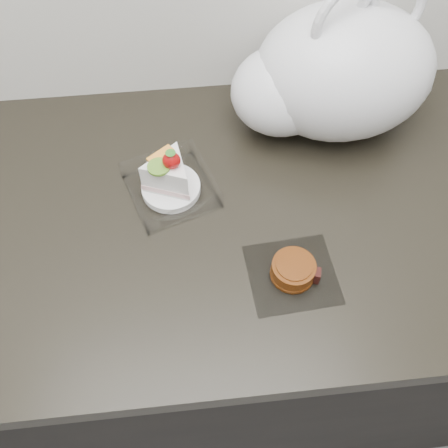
# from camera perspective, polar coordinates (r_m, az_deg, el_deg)

# --- Properties ---
(counter) EXTENTS (2.04, 0.64, 0.90)m
(counter) POSITION_cam_1_polar(r_m,az_deg,el_deg) (1.25, -3.94, -10.42)
(counter) COLOR black
(counter) RESTS_ON ground
(cake_tray) EXTENTS (0.18, 0.18, 0.11)m
(cake_tray) POSITION_cam_1_polar(r_m,az_deg,el_deg) (0.86, -6.18, 4.87)
(cake_tray) COLOR white
(cake_tray) RESTS_ON counter
(mooncake_wrap) EXTENTS (0.15, 0.14, 0.03)m
(mooncake_wrap) POSITION_cam_1_polar(r_m,az_deg,el_deg) (0.79, 7.98, -5.31)
(mooncake_wrap) COLOR white
(mooncake_wrap) RESTS_ON counter
(plastic_bag) EXTENTS (0.41, 0.33, 0.29)m
(plastic_bag) POSITION_cam_1_polar(r_m,az_deg,el_deg) (0.93, 12.15, 16.33)
(plastic_bag) COLOR white
(plastic_bag) RESTS_ON counter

